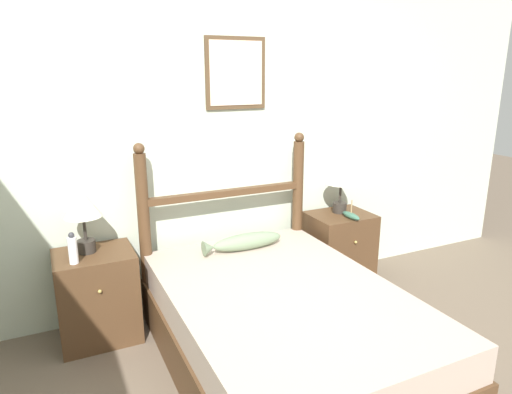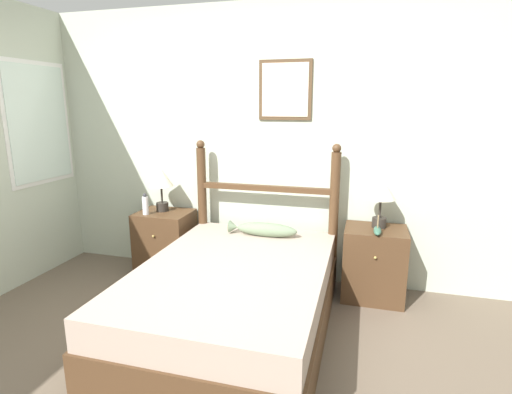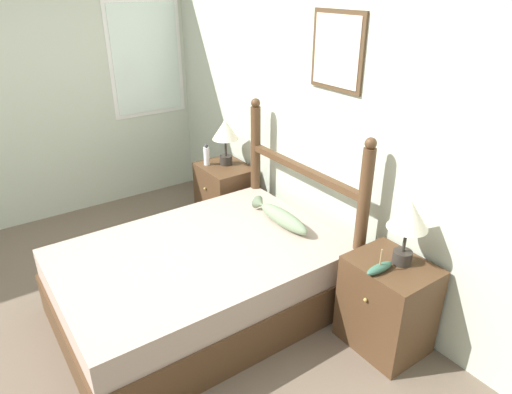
{
  "view_description": "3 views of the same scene",
  "coord_description": "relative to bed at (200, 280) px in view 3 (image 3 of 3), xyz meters",
  "views": [
    {
      "loc": [
        -1.15,
        -1.55,
        1.8
      ],
      "look_at": [
        0.1,
        1.07,
        0.99
      ],
      "focal_mm": 32.0,
      "sensor_mm": 36.0,
      "label": 1
    },
    {
      "loc": [
        0.96,
        -1.93,
        1.66
      ],
      "look_at": [
        0.14,
        1.01,
        0.95
      ],
      "focal_mm": 28.0,
      "sensor_mm": 36.0,
      "label": 2
    },
    {
      "loc": [
        2.53,
        -0.59,
        2.22
      ],
      "look_at": [
        0.18,
        1.05,
        0.85
      ],
      "focal_mm": 32.0,
      "sensor_mm": 36.0,
      "label": 3
    }
  ],
  "objects": [
    {
      "name": "headboard",
      "position": [
        0.0,
        0.93,
        0.44
      ],
      "size": [
        1.35,
        0.09,
        1.33
      ],
      "color": "#4C331E",
      "rests_on": "ground_plane"
    },
    {
      "name": "model_boat",
      "position": [
        1.0,
        0.69,
        0.4
      ],
      "size": [
        0.06,
        0.21,
        0.16
      ],
      "color": "#386651",
      "rests_on": "nightstand_right"
    },
    {
      "name": "ground_plane",
      "position": [
        -0.08,
        -0.63,
        -0.26
      ],
      "size": [
        16.0,
        16.0,
        0.0
      ],
      "primitive_type": "plane",
      "color": "brown"
    },
    {
      "name": "nightstand_left",
      "position": [
        -1.0,
        0.83,
        0.06
      ],
      "size": [
        0.52,
        0.44,
        0.63
      ],
      "color": "#4C331E",
      "rests_on": "ground_plane"
    },
    {
      "name": "wall_back",
      "position": [
        -0.08,
        1.1,
        1.02
      ],
      "size": [
        6.4,
        0.08,
        2.55
      ],
      "color": "beige",
      "rests_on": "ground_plane"
    },
    {
      "name": "bed",
      "position": [
        0.0,
        0.0,
        0.0
      ],
      "size": [
        1.35,
        1.94,
        0.52
      ],
      "color": "#4C331E",
      "rests_on": "ground_plane"
    },
    {
      "name": "fish_pillow",
      "position": [
        0.04,
        0.69,
        0.33
      ],
      "size": [
        0.62,
        0.12,
        0.12
      ],
      "color": "gray",
      "rests_on": "bed"
    },
    {
      "name": "wall_left",
      "position": [
        -2.21,
        -0.61,
        1.02
      ],
      "size": [
        0.08,
        6.4,
        2.55
      ],
      "color": "beige",
      "rests_on": "ground_plane"
    },
    {
      "name": "table_lamp_left",
      "position": [
        -1.03,
        0.87,
        0.68
      ],
      "size": [
        0.24,
        0.24,
        0.43
      ],
      "color": "#2D2823",
      "rests_on": "nightstand_left"
    },
    {
      "name": "bottle",
      "position": [
        -1.12,
        0.71,
        0.47
      ],
      "size": [
        0.06,
        0.06,
        0.21
      ],
      "color": "white",
      "rests_on": "nightstand_left"
    },
    {
      "name": "table_lamp_right",
      "position": [
        1.02,
        0.88,
        0.68
      ],
      "size": [
        0.24,
        0.24,
        0.43
      ],
      "color": "#2D2823",
      "rests_on": "nightstand_right"
    },
    {
      "name": "nightstand_right",
      "position": [
        1.0,
        0.83,
        0.06
      ],
      "size": [
        0.52,
        0.44,
        0.63
      ],
      "color": "#4C331E",
      "rests_on": "ground_plane"
    }
  ]
}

